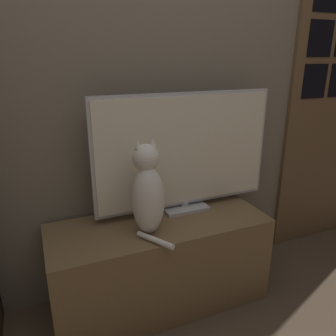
% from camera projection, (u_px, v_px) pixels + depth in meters
% --- Properties ---
extents(wall_back, '(4.80, 0.05, 2.60)m').
position_uv_depth(wall_back, '(139.00, 71.00, 1.77)').
color(wall_back, '#756B5B').
rests_on(wall_back, ground_plane).
extents(tv_stand, '(1.20, 0.46, 0.52)m').
position_uv_depth(tv_stand, '(160.00, 263.00, 1.87)').
color(tv_stand, brown).
rests_on(tv_stand, ground_plane).
extents(tv, '(1.06, 0.16, 0.68)m').
position_uv_depth(tv, '(185.00, 153.00, 1.84)').
color(tv, '#B7B7BC').
rests_on(tv, tv_stand).
extents(cat, '(0.17, 0.31, 0.49)m').
position_uv_depth(cat, '(148.00, 192.00, 1.62)').
color(cat, silver).
rests_on(cat, tv_stand).
extents(door, '(0.84, 0.04, 2.05)m').
position_uv_depth(door, '(335.00, 105.00, 2.36)').
color(door, brown).
rests_on(door, ground_plane).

